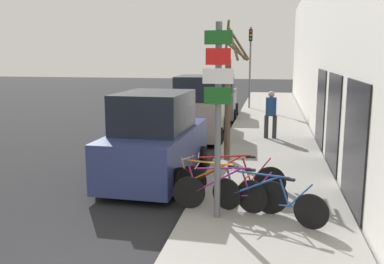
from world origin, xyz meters
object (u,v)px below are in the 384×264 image
at_px(bicycle_2, 215,186).
at_px(traffic_light, 250,56).
at_px(street_tree, 229,96).
at_px(signpost, 218,113).
at_px(parked_car_1, 199,110).
at_px(pedestrian_near, 271,111).
at_px(bicycle_3, 230,179).
at_px(bicycle_1, 229,192).
at_px(bicycle_0, 266,199).
at_px(parked_car_0, 156,141).
at_px(parked_car_2, 217,99).

distance_m(bicycle_2, traffic_light, 16.38).
relative_size(street_tree, traffic_light, 0.88).
xyz_separation_m(signpost, traffic_light, (-0.29, 16.85, 0.92)).
height_order(parked_car_1, pedestrian_near, parked_car_1).
height_order(bicycle_2, bicycle_3, bicycle_3).
relative_size(bicycle_1, traffic_light, 0.50).
height_order(bicycle_1, traffic_light, traffic_light).
distance_m(bicycle_0, parked_car_1, 8.68).
bearing_deg(signpost, pedestrian_near, 83.31).
relative_size(bicycle_3, traffic_light, 0.52).
height_order(bicycle_1, bicycle_2, bicycle_2).
bearing_deg(parked_car_0, bicycle_2, -46.59).
xyz_separation_m(bicycle_3, street_tree, (-0.38, 3.33, 1.45)).
distance_m(pedestrian_near, traffic_light, 9.14).
height_order(bicycle_1, parked_car_0, parked_car_0).
bearing_deg(signpost, traffic_light, 90.99).
xyz_separation_m(bicycle_1, parked_car_2, (-1.94, 13.21, 0.44)).
xyz_separation_m(bicycle_1, traffic_light, (-0.48, 16.48, 2.50)).
height_order(bicycle_1, pedestrian_near, pedestrian_near).
distance_m(bicycle_2, street_tree, 4.10).
relative_size(signpost, parked_car_0, 0.82).
xyz_separation_m(bicycle_1, bicycle_3, (-0.06, 0.80, 0.02)).
distance_m(parked_car_0, pedestrian_near, 6.03).
xyz_separation_m(parked_car_0, pedestrian_near, (2.83, 5.32, 0.13)).
height_order(pedestrian_near, street_tree, street_tree).
xyz_separation_m(bicycle_3, pedestrian_near, (0.80, 6.83, 0.59)).
bearing_deg(parked_car_1, parked_car_2, 87.50).
bearing_deg(parked_car_2, parked_car_1, -92.73).
bearing_deg(bicycle_1, bicycle_3, 4.51).
xyz_separation_m(bicycle_1, parked_car_1, (-1.94, 7.98, 0.54)).
relative_size(parked_car_2, traffic_light, 0.94).
xyz_separation_m(parked_car_2, pedestrian_near, (2.68, -5.58, 0.16)).
height_order(signpost, bicycle_0, signpost).
distance_m(bicycle_1, street_tree, 4.40).
bearing_deg(signpost, parked_car_0, 125.33).
height_order(bicycle_0, parked_car_2, parked_car_2).
distance_m(bicycle_0, parked_car_2, 13.74).
bearing_deg(parked_car_0, pedestrian_near, 64.07).
xyz_separation_m(bicycle_2, pedestrian_near, (1.07, 7.33, 0.60)).
xyz_separation_m(signpost, bicycle_3, (0.13, 1.16, -1.56)).
distance_m(signpost, traffic_light, 16.88).
distance_m(signpost, parked_car_1, 8.59).
bearing_deg(pedestrian_near, street_tree, -106.53).
bearing_deg(parked_car_1, bicycle_0, -74.60).
distance_m(signpost, street_tree, 4.50).
relative_size(signpost, pedestrian_near, 2.09).
xyz_separation_m(signpost, bicycle_2, (-0.13, 0.67, -1.58)).
xyz_separation_m(signpost, bicycle_0, (0.91, 0.10, -1.59)).
bearing_deg(signpost, bicycle_3, 83.44).
xyz_separation_m(parked_car_2, street_tree, (1.50, -9.08, 1.02)).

